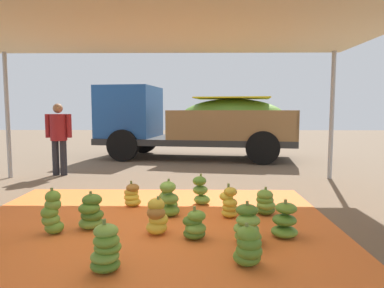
{
  "coord_description": "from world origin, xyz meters",
  "views": [
    {
      "loc": [
        0.68,
        -4.9,
        1.62
      ],
      "look_at": [
        0.56,
        2.93,
        0.85
      ],
      "focal_mm": 32.78,
      "sensor_mm": 36.0,
      "label": 1
    }
  ],
  "objects_px": {
    "banana_bunch_14": "(248,247)",
    "banana_bunch_5": "(168,197)",
    "banana_bunch_13": "(132,196)",
    "banana_bunch_6": "(52,214)",
    "banana_bunch_8": "(169,200)",
    "banana_bunch_11": "(265,203)",
    "banana_bunch_4": "(157,217)",
    "banana_bunch_7": "(106,250)",
    "banana_bunch_1": "(285,221)",
    "banana_bunch_9": "(91,213)",
    "banana_bunch_0": "(201,191)",
    "banana_bunch_2": "(229,203)",
    "worker_0": "(59,134)",
    "banana_bunch_12": "(195,225)",
    "banana_bunch_15": "(247,225)",
    "cargo_truck_main": "(191,121)"
  },
  "relations": [
    {
      "from": "banana_bunch_14",
      "to": "banana_bunch_5",
      "type": "bearing_deg",
      "value": 115.92
    },
    {
      "from": "banana_bunch_13",
      "to": "banana_bunch_6",
      "type": "bearing_deg",
      "value": -120.82
    },
    {
      "from": "banana_bunch_8",
      "to": "banana_bunch_11",
      "type": "distance_m",
      "value": 1.47
    },
    {
      "from": "banana_bunch_4",
      "to": "banana_bunch_7",
      "type": "xyz_separation_m",
      "value": [
        -0.38,
        -1.07,
        0.01
      ]
    },
    {
      "from": "banana_bunch_1",
      "to": "banana_bunch_9",
      "type": "bearing_deg",
      "value": 174.15
    },
    {
      "from": "banana_bunch_4",
      "to": "banana_bunch_6",
      "type": "xyz_separation_m",
      "value": [
        -1.36,
        -0.01,
        0.05
      ]
    },
    {
      "from": "banana_bunch_0",
      "to": "banana_bunch_6",
      "type": "bearing_deg",
      "value": -143.22
    },
    {
      "from": "banana_bunch_11",
      "to": "banana_bunch_13",
      "type": "xyz_separation_m",
      "value": [
        -2.13,
        0.47,
        -0.01
      ]
    },
    {
      "from": "banana_bunch_0",
      "to": "banana_bunch_2",
      "type": "relative_size",
      "value": 1.02
    },
    {
      "from": "banana_bunch_2",
      "to": "worker_0",
      "type": "distance_m",
      "value": 5.22
    },
    {
      "from": "banana_bunch_0",
      "to": "banana_bunch_9",
      "type": "height_order",
      "value": "banana_bunch_0"
    },
    {
      "from": "banana_bunch_6",
      "to": "banana_bunch_12",
      "type": "height_order",
      "value": "banana_bunch_6"
    },
    {
      "from": "banana_bunch_9",
      "to": "worker_0",
      "type": "relative_size",
      "value": 0.29
    },
    {
      "from": "banana_bunch_12",
      "to": "banana_bunch_15",
      "type": "bearing_deg",
      "value": -10.82
    },
    {
      "from": "banana_bunch_12",
      "to": "banana_bunch_0",
      "type": "bearing_deg",
      "value": 86.73
    },
    {
      "from": "banana_bunch_1",
      "to": "banana_bunch_9",
      "type": "relative_size",
      "value": 0.94
    },
    {
      "from": "worker_0",
      "to": "banana_bunch_11",
      "type": "bearing_deg",
      "value": -36.26
    },
    {
      "from": "banana_bunch_5",
      "to": "cargo_truck_main",
      "type": "bearing_deg",
      "value": 87.47
    },
    {
      "from": "banana_bunch_15",
      "to": "cargo_truck_main",
      "type": "relative_size",
      "value": 0.08
    },
    {
      "from": "cargo_truck_main",
      "to": "worker_0",
      "type": "height_order",
      "value": "cargo_truck_main"
    },
    {
      "from": "banana_bunch_14",
      "to": "worker_0",
      "type": "height_order",
      "value": "worker_0"
    },
    {
      "from": "banana_bunch_2",
      "to": "banana_bunch_11",
      "type": "height_order",
      "value": "banana_bunch_2"
    },
    {
      "from": "banana_bunch_6",
      "to": "banana_bunch_7",
      "type": "relative_size",
      "value": 1.12
    },
    {
      "from": "banana_bunch_13",
      "to": "banana_bunch_4",
      "type": "bearing_deg",
      "value": -66.6
    },
    {
      "from": "banana_bunch_5",
      "to": "banana_bunch_13",
      "type": "height_order",
      "value": "banana_bunch_5"
    },
    {
      "from": "banana_bunch_11",
      "to": "banana_bunch_12",
      "type": "bearing_deg",
      "value": -136.65
    },
    {
      "from": "banana_bunch_2",
      "to": "banana_bunch_13",
      "type": "height_order",
      "value": "banana_bunch_2"
    },
    {
      "from": "banana_bunch_1",
      "to": "banana_bunch_7",
      "type": "xyz_separation_m",
      "value": [
        -2.02,
        -0.99,
        0.03
      ]
    },
    {
      "from": "banana_bunch_13",
      "to": "banana_bunch_1",
      "type": "bearing_deg",
      "value": -32.3
    },
    {
      "from": "banana_bunch_14",
      "to": "cargo_truck_main",
      "type": "relative_size",
      "value": 0.07
    },
    {
      "from": "banana_bunch_4",
      "to": "banana_bunch_7",
      "type": "relative_size",
      "value": 0.93
    },
    {
      "from": "banana_bunch_14",
      "to": "cargo_truck_main",
      "type": "distance_m",
      "value": 8.33
    },
    {
      "from": "banana_bunch_4",
      "to": "banana_bunch_13",
      "type": "relative_size",
      "value": 1.17
    },
    {
      "from": "banana_bunch_1",
      "to": "banana_bunch_12",
      "type": "height_order",
      "value": "banana_bunch_1"
    },
    {
      "from": "banana_bunch_7",
      "to": "cargo_truck_main",
      "type": "relative_size",
      "value": 0.08
    },
    {
      "from": "banana_bunch_8",
      "to": "banana_bunch_11",
      "type": "height_order",
      "value": "banana_bunch_8"
    },
    {
      "from": "banana_bunch_6",
      "to": "banana_bunch_8",
      "type": "bearing_deg",
      "value": 27.47
    },
    {
      "from": "banana_bunch_2",
      "to": "banana_bunch_15",
      "type": "bearing_deg",
      "value": -82.68
    },
    {
      "from": "banana_bunch_11",
      "to": "cargo_truck_main",
      "type": "relative_size",
      "value": 0.07
    },
    {
      "from": "cargo_truck_main",
      "to": "banana_bunch_8",
      "type": "bearing_deg",
      "value": -91.92
    },
    {
      "from": "banana_bunch_15",
      "to": "cargo_truck_main",
      "type": "height_order",
      "value": "cargo_truck_main"
    },
    {
      "from": "banana_bunch_4",
      "to": "banana_bunch_11",
      "type": "distance_m",
      "value": 1.78
    },
    {
      "from": "banana_bunch_5",
      "to": "banana_bunch_9",
      "type": "height_order",
      "value": "banana_bunch_9"
    },
    {
      "from": "banana_bunch_5",
      "to": "banana_bunch_12",
      "type": "height_order",
      "value": "banana_bunch_5"
    },
    {
      "from": "banana_bunch_1",
      "to": "banana_bunch_0",
      "type": "bearing_deg",
      "value": 124.7
    },
    {
      "from": "banana_bunch_4",
      "to": "banana_bunch_7",
      "type": "height_order",
      "value": "banana_bunch_7"
    },
    {
      "from": "banana_bunch_6",
      "to": "banana_bunch_12",
      "type": "relative_size",
      "value": 1.46
    },
    {
      "from": "banana_bunch_0",
      "to": "banana_bunch_8",
      "type": "xyz_separation_m",
      "value": [
        -0.48,
        -0.69,
        0.02
      ]
    },
    {
      "from": "banana_bunch_1",
      "to": "cargo_truck_main",
      "type": "height_order",
      "value": "cargo_truck_main"
    },
    {
      "from": "banana_bunch_9",
      "to": "banana_bunch_12",
      "type": "bearing_deg",
      "value": -14.08
    }
  ]
}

